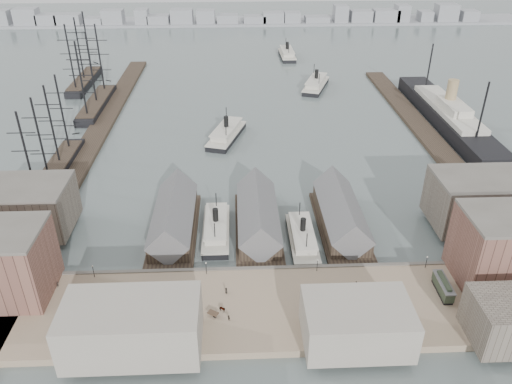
{
  "coord_description": "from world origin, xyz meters",
  "views": [
    {
      "loc": [
        -6.25,
        -113.41,
        88.31
      ],
      "look_at": [
        0.0,
        30.0,
        6.0
      ],
      "focal_mm": 35.0,
      "sensor_mm": 36.0,
      "label": 1
    }
  ],
  "objects_px": {
    "horse_cart_right": "(325,308)",
    "tram": "(443,287)",
    "horse_cart_left": "(115,300)",
    "ferry_docked_west": "(216,228)",
    "ocean_steamer": "(447,115)",
    "horse_cart_center": "(220,311)"
  },
  "relations": [
    {
      "from": "horse_cart_left",
      "to": "horse_cart_right",
      "type": "height_order",
      "value": "horse_cart_right"
    },
    {
      "from": "ferry_docked_west",
      "to": "horse_cart_center",
      "type": "xyz_separation_m",
      "value": [
        1.82,
        -36.98,
        0.58
      ]
    },
    {
      "from": "tram",
      "to": "horse_cart_left",
      "type": "height_order",
      "value": "tram"
    },
    {
      "from": "horse_cart_left",
      "to": "horse_cart_center",
      "type": "xyz_separation_m",
      "value": [
        26.34,
        -4.89,
        0.06
      ]
    },
    {
      "from": "tram",
      "to": "horse_cart_right",
      "type": "relative_size",
      "value": 2.14
    },
    {
      "from": "tram",
      "to": "horse_cart_center",
      "type": "relative_size",
      "value": 2.15
    },
    {
      "from": "horse_cart_right",
      "to": "ferry_docked_west",
      "type": "bearing_deg",
      "value": 45.95
    },
    {
      "from": "horse_cart_right",
      "to": "horse_cart_left",
      "type": "bearing_deg",
      "value": 93.72
    },
    {
      "from": "ferry_docked_west",
      "to": "ocean_steamer",
      "type": "bearing_deg",
      "value": 39.32
    },
    {
      "from": "ocean_steamer",
      "to": "ferry_docked_west",
      "type": "bearing_deg",
      "value": -140.68
    },
    {
      "from": "tram",
      "to": "horse_cart_right",
      "type": "bearing_deg",
      "value": -169.43
    },
    {
      "from": "ferry_docked_west",
      "to": "horse_cart_right",
      "type": "relative_size",
      "value": 5.62
    },
    {
      "from": "horse_cart_left",
      "to": "horse_cart_right",
      "type": "xyz_separation_m",
      "value": [
        52.16,
        -5.15,
        0.06
      ]
    },
    {
      "from": "tram",
      "to": "horse_cart_right",
      "type": "xyz_separation_m",
      "value": [
        -31.18,
        -5.19,
        -1.03
      ]
    },
    {
      "from": "horse_cart_center",
      "to": "horse_cart_left",
      "type": "bearing_deg",
      "value": 111.52
    },
    {
      "from": "horse_cart_right",
      "to": "tram",
      "type": "bearing_deg",
      "value": -71.19
    },
    {
      "from": "tram",
      "to": "horse_cart_left",
      "type": "relative_size",
      "value": 2.37
    },
    {
      "from": "horse_cart_right",
      "to": "horse_cart_center",
      "type": "bearing_deg",
      "value": 98.78
    },
    {
      "from": "tram",
      "to": "horse_cart_center",
      "type": "bearing_deg",
      "value": -173.94
    },
    {
      "from": "tram",
      "to": "horse_cart_center",
      "type": "height_order",
      "value": "tram"
    },
    {
      "from": "horse_cart_left",
      "to": "ferry_docked_west",
      "type": "bearing_deg",
      "value": 3.24
    },
    {
      "from": "ferry_docked_west",
      "to": "horse_cart_left",
      "type": "bearing_deg",
      "value": -127.38
    }
  ]
}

